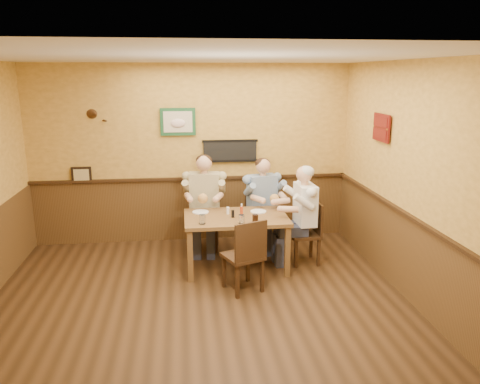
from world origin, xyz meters
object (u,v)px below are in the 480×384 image
object	(u,v)px
cola_tumbler	(255,218)
chair_back_left	(205,220)
chair_near_side	(243,254)
water_glass_left	(202,219)
diner_blue_polo	(262,208)
water_glass_mid	(241,219)
chair_back_right	(262,219)
hot_sauce_bottle	(242,211)
chair_right_end	(304,233)
pepper_shaker	(233,214)
diner_tan_shirt	(205,208)
diner_white_elder	(305,220)
dining_table	(236,222)
salt_shaker	(228,211)

from	to	relation	value
cola_tumbler	chair_back_left	bearing A→B (deg)	119.90
chair_near_side	water_glass_left	world-z (taller)	chair_near_side
diner_blue_polo	water_glass_mid	bearing A→B (deg)	-127.81
chair_back_left	diner_blue_polo	xyz separation A→B (m)	(0.88, -0.00, 0.17)
chair_back_right	diner_blue_polo	size ratio (longest dim) A/B	0.70
water_glass_mid	hot_sauce_bottle	distance (m)	0.28
chair_right_end	pepper_shaker	size ratio (longest dim) A/B	8.77
chair_right_end	diner_tan_shirt	bearing A→B (deg)	-120.22
chair_near_side	diner_white_elder	world-z (taller)	diner_white_elder
diner_white_elder	hot_sauce_bottle	xyz separation A→B (m)	(-0.91, -0.11, 0.20)
dining_table	chair_near_side	bearing A→B (deg)	-89.69
water_glass_left	hot_sauce_bottle	bearing A→B (deg)	22.96
chair_back_left	chair_back_right	world-z (taller)	chair_back_left
hot_sauce_bottle	salt_shaker	xyz separation A→B (m)	(-0.17, 0.17, -0.03)
water_glass_left	water_glass_mid	bearing A→B (deg)	-4.95
chair_back_left	pepper_shaker	bearing A→B (deg)	-61.53
chair_back_right	diner_white_elder	distance (m)	0.88
chair_back_left	cola_tumbler	distance (m)	1.27
chair_near_side	pepper_shaker	distance (m)	0.73
chair_right_end	diner_blue_polo	bearing A→B (deg)	-148.07
dining_table	diner_white_elder	distance (m)	0.98
chair_right_end	diner_white_elder	bearing A→B (deg)	0.00
diner_tan_shirt	hot_sauce_bottle	size ratio (longest dim) A/B	7.92
chair_back_left	diner_tan_shirt	xyz separation A→B (m)	(0.00, 0.00, 0.20)
diner_white_elder	chair_back_left	bearing A→B (deg)	-120.22
dining_table	salt_shaker	xyz separation A→B (m)	(-0.10, 0.11, 0.14)
dining_table	diner_blue_polo	bearing A→B (deg)	57.12
diner_white_elder	cola_tumbler	distance (m)	0.85
diner_blue_polo	diner_white_elder	bearing A→B (deg)	-70.19
chair_back_left	hot_sauce_bottle	distance (m)	1.01
diner_tan_shirt	pepper_shaker	xyz separation A→B (m)	(0.34, -0.82, 0.14)
chair_back_right	cola_tumbler	xyz separation A→B (m)	(-0.27, -1.06, 0.36)
diner_tan_shirt	cola_tumbler	world-z (taller)	diner_tan_shirt
chair_back_right	salt_shaker	size ratio (longest dim) A/B	8.90
pepper_shaker	chair_right_end	bearing A→B (deg)	6.26
water_glass_mid	hot_sauce_bottle	world-z (taller)	hot_sauce_bottle
diner_tan_shirt	water_glass_mid	distance (m)	1.18
diner_blue_polo	water_glass_mid	size ratio (longest dim) A/B	10.94
chair_back_right	cola_tumbler	world-z (taller)	chair_back_right
chair_back_left	salt_shaker	size ratio (longest dim) A/B	9.34
salt_shaker	diner_tan_shirt	bearing A→B (deg)	113.81
chair_right_end	salt_shaker	world-z (taller)	chair_right_end
cola_tumbler	pepper_shaker	xyz separation A→B (m)	(-0.27, 0.24, -0.00)
chair_right_end	pepper_shaker	world-z (taller)	chair_right_end
chair_back_left	chair_right_end	size ratio (longest dim) A/B	1.05
diner_blue_polo	pepper_shaker	xyz separation A→B (m)	(-0.54, -0.82, 0.17)
chair_back_left	chair_right_end	xyz separation A→B (m)	(1.37, -0.71, -0.02)
chair_right_end	diner_blue_polo	size ratio (longest dim) A/B	0.70
water_glass_left	cola_tumbler	world-z (taller)	water_glass_left
hot_sauce_bottle	salt_shaker	size ratio (longest dim) A/B	1.69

